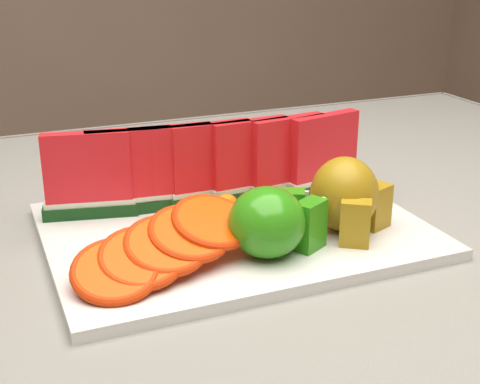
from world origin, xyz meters
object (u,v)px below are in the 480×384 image
object	(u,v)px
platter	(234,230)
pear_cluster	(347,197)
apple_cluster	(273,222)
side_plate	(189,177)

from	to	relation	value
platter	pear_cluster	world-z (taller)	pear_cluster
platter	pear_cluster	distance (m)	0.13
apple_cluster	pear_cluster	bearing A→B (deg)	11.29
platter	apple_cluster	bearing A→B (deg)	-81.85
pear_cluster	platter	bearing A→B (deg)	151.94
side_plate	pear_cluster	bearing A→B (deg)	-68.62
apple_cluster	side_plate	world-z (taller)	apple_cluster
apple_cluster	side_plate	bearing A→B (deg)	90.14
platter	apple_cluster	xyz separation A→B (m)	(0.01, -0.08, 0.04)
pear_cluster	side_plate	world-z (taller)	pear_cluster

